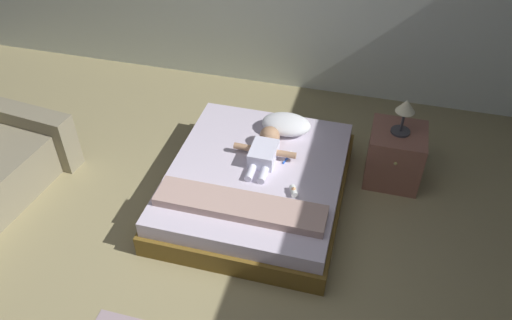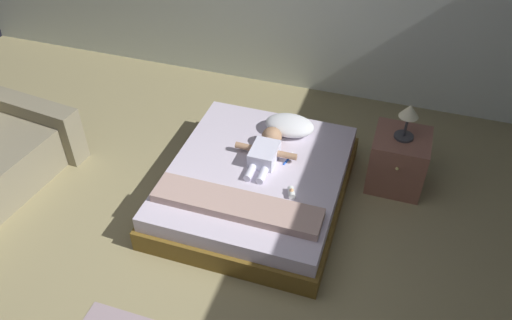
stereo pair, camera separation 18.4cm
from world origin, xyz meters
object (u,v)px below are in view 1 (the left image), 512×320
bed (256,184)px  pillow (286,124)px  toothbrush (288,157)px  baby_bottle (293,191)px  nightstand (395,155)px  lamp (405,110)px  baby (265,149)px

bed → pillow: bearing=77.4°
toothbrush → baby_bottle: baby_bottle is taller
baby_bottle → bed: bearing=150.0°
nightstand → bed: bearing=-152.8°
nightstand → lamp: lamp is taller
pillow → baby_bottle: pillow is taller
baby_bottle → baby: bearing=129.6°
toothbrush → bed: bearing=-137.6°
pillow → bed: bearing=-102.6°
baby_bottle → toothbrush: bearing=108.2°
baby_bottle → lamp: bearing=45.9°
bed → pillow: 0.65m
lamp → pillow: bearing=179.8°
nightstand → pillow: bearing=179.8°
toothbrush → baby: bearing=-175.7°
bed → nightstand: bearing=27.2°
pillow → lamp: lamp is taller
bed → lamp: size_ratio=5.28×
toothbrush → baby_bottle: size_ratio=1.44×
toothbrush → pillow: bearing=104.4°
baby → baby_bottle: size_ratio=5.35×
pillow → toothbrush: 0.40m
nightstand → baby_bottle: nightstand is taller
lamp → baby: bearing=-160.6°
baby → toothbrush: bearing=4.3°
lamp → baby_bottle: lamp is taller
nightstand → baby_bottle: (-0.77, -0.80, 0.11)m
toothbrush → baby_bottle: (0.14, -0.42, 0.02)m
bed → pillow: pillow is taller
pillow → baby_bottle: bearing=-73.6°
bed → baby: size_ratio=2.82×
baby_bottle → pillow: bearing=106.4°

